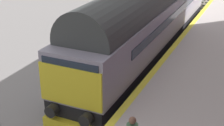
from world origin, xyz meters
TOP-DOWN VIEW (x-y plane):
  - ground_plane at (0.00, 0.00)m, footprint 140.00×140.00m
  - track_main at (0.00, -0.00)m, footprint 2.50×60.00m
  - diesel_locomotive at (0.00, 7.75)m, footprint 2.74×18.33m

SIDE VIEW (x-z plane):
  - ground_plane at x=0.00m, z-range 0.00..0.00m
  - track_main at x=0.00m, z-range -0.02..0.13m
  - diesel_locomotive at x=0.00m, z-range 0.14..4.82m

